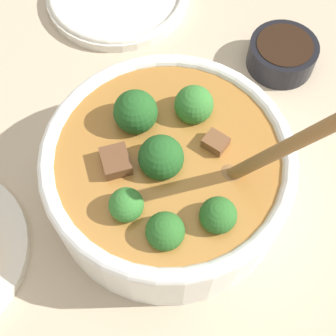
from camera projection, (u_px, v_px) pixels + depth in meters
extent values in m
plane|color=#C6B293|center=(168.00, 191.00, 0.50)|extent=(4.00, 4.00, 0.00)
cylinder|color=white|center=(168.00, 175.00, 0.47)|extent=(0.24, 0.24, 0.08)
torus|color=white|center=(168.00, 157.00, 0.44)|extent=(0.24, 0.24, 0.02)
cylinder|color=#B27533|center=(168.00, 168.00, 0.46)|extent=(0.22, 0.22, 0.05)
sphere|color=#387F33|center=(194.00, 105.00, 0.45)|extent=(0.04, 0.04, 0.04)
cylinder|color=#6B9956|center=(193.00, 121.00, 0.47)|extent=(0.01, 0.01, 0.02)
sphere|color=#2D6B28|center=(165.00, 231.00, 0.39)|extent=(0.03, 0.03, 0.03)
cylinder|color=#6B9956|center=(165.00, 241.00, 0.41)|extent=(0.01, 0.01, 0.02)
sphere|color=#235B23|center=(136.00, 112.00, 0.44)|extent=(0.04, 0.04, 0.04)
cylinder|color=#6B9956|center=(137.00, 129.00, 0.47)|extent=(0.01, 0.01, 0.02)
sphere|color=#2D6B28|center=(218.00, 215.00, 0.40)|extent=(0.03, 0.03, 0.03)
cylinder|color=#6B9956|center=(216.00, 225.00, 0.42)|extent=(0.01, 0.01, 0.01)
sphere|color=#235B23|center=(164.00, 160.00, 0.42)|extent=(0.04, 0.04, 0.04)
cylinder|color=#6B9956|center=(164.00, 175.00, 0.45)|extent=(0.01, 0.01, 0.02)
sphere|color=#387F33|center=(126.00, 205.00, 0.40)|extent=(0.03, 0.03, 0.03)
cylinder|color=#6B9956|center=(128.00, 215.00, 0.42)|extent=(0.01, 0.01, 0.01)
cube|color=brown|center=(215.00, 144.00, 0.44)|extent=(0.02, 0.02, 0.02)
cube|color=brown|center=(116.00, 163.00, 0.43)|extent=(0.04, 0.04, 0.02)
ellipsoid|color=olive|center=(230.00, 175.00, 0.43)|extent=(0.04, 0.03, 0.01)
cylinder|color=olive|center=(298.00, 142.00, 0.35)|extent=(0.09, 0.05, 0.17)
cylinder|color=black|center=(282.00, 55.00, 0.57)|extent=(0.08, 0.08, 0.03)
cylinder|color=black|center=(284.00, 48.00, 0.56)|extent=(0.07, 0.07, 0.01)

